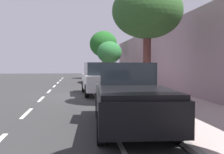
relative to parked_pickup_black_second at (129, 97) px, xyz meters
name	(u,v)px	position (x,y,z in m)	size (l,w,h in m)	color
ground	(87,96)	(-1.00, 8.15, -0.90)	(74.62, 74.62, 0.00)	#2E2E2E
sidewalk	(149,94)	(2.77, 8.15, -0.83)	(3.55, 46.64, 0.14)	#B6A09C
curb_edge	(119,94)	(0.92, 8.15, -0.83)	(0.16, 46.64, 0.14)	gray
lane_stripe_centre	(41,99)	(-3.51, 6.93, -0.90)	(0.14, 44.20, 0.01)	white
lane_stripe_bike_edge	(94,96)	(-0.55, 8.15, -0.90)	(0.12, 46.64, 0.01)	white
building_facade	(181,56)	(4.79, 8.15, 1.48)	(0.50, 46.64, 4.76)	gray
parked_pickup_black_second	(129,97)	(0.00, 0.00, 0.00)	(2.27, 5.41, 1.95)	black
parked_suv_white_mid	(99,78)	(-0.22, 8.82, 0.13)	(2.11, 4.77, 1.99)	white
parked_sedan_red_far	(93,75)	(-0.04, 19.03, -0.15)	(2.03, 4.49, 1.52)	maroon
bicycle_at_curb	(122,97)	(0.45, 4.17, -0.51)	(1.68, 0.70, 0.79)	black
cyclist_with_backpack	(128,82)	(0.67, 3.73, 0.20)	(0.52, 0.55, 1.79)	#C6B284
street_tree_mid_block	(147,12)	(1.70, 4.50, 3.42)	(3.30, 3.30, 5.50)	brown
street_tree_far_end	(109,53)	(1.70, 19.74, 2.11)	(2.53, 2.53, 4.06)	brown
street_tree_corner	(103,44)	(1.70, 26.24, 3.45)	(3.43, 3.43, 5.86)	brown
pedestrian_on_phone	(140,73)	(3.52, 13.61, 0.22)	(0.41, 0.51, 1.73)	black
fire_hydrant	(107,77)	(1.35, 19.00, -0.34)	(0.22, 0.22, 0.84)	red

